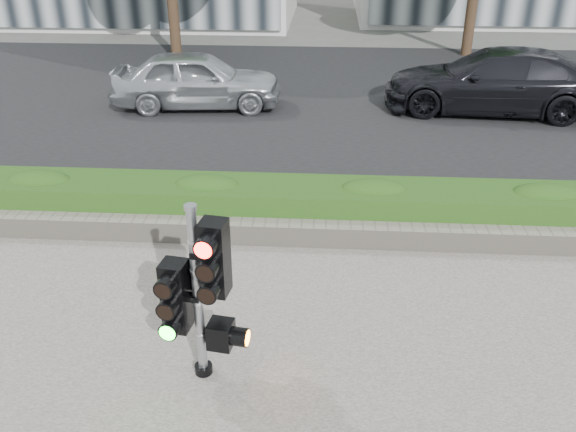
% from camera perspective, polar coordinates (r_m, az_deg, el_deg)
% --- Properties ---
extents(ground, '(120.00, 120.00, 0.00)m').
position_cam_1_polar(ground, '(7.98, -2.10, -9.38)').
color(ground, '#51514C').
rests_on(ground, ground).
extents(road, '(60.00, 13.00, 0.02)m').
position_cam_1_polar(road, '(17.05, 1.25, 11.11)').
color(road, black).
rests_on(road, ground).
extents(curb, '(60.00, 0.25, 0.12)m').
position_cam_1_polar(curb, '(10.64, -0.44, 1.05)').
color(curb, gray).
rests_on(curb, ground).
extents(stone_wall, '(12.00, 0.32, 0.34)m').
position_cam_1_polar(stone_wall, '(9.47, -1.00, -1.53)').
color(stone_wall, gray).
rests_on(stone_wall, sidewalk).
extents(hedge, '(12.00, 1.00, 0.68)m').
position_cam_1_polar(hedge, '(9.96, -0.70, 1.12)').
color(hedge, '#407624').
rests_on(hedge, sidewalk).
extents(traffic_signal, '(0.76, 0.59, 2.11)m').
position_cam_1_polar(traffic_signal, '(6.49, -8.19, -6.38)').
color(traffic_signal, black).
rests_on(traffic_signal, sidewalk).
extents(car_silver, '(4.38, 2.07, 1.45)m').
position_cam_1_polar(car_silver, '(16.08, -8.50, 12.53)').
color(car_silver, '#B7B9BF').
rests_on(car_silver, road).
extents(car_dark, '(5.55, 2.73, 1.55)m').
position_cam_1_polar(car_dark, '(16.40, 18.68, 11.90)').
color(car_dark, black).
rests_on(car_dark, road).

